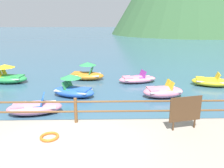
{
  "coord_description": "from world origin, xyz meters",
  "views": [
    {
      "loc": [
        1.14,
        -6.24,
        4.05
      ],
      "look_at": [
        1.41,
        5.0,
        0.9
      ],
      "focal_mm": 36.58,
      "sensor_mm": 36.0,
      "label": 1
    }
  ],
  "objects": [
    {
      "name": "ground_plane",
      "position": [
        0.0,
        40.0,
        0.0
      ],
      "size": [
        200.0,
        200.0,
        0.0
      ],
      "primitive_type": "plane",
      "color": "#38607A"
    },
    {
      "name": "dock_railing",
      "position": [
        0.0,
        1.55,
        0.99
      ],
      "size": [
        23.92,
        0.12,
        0.95
      ],
      "color": "brown",
      "rests_on": "promenade_dock"
    },
    {
      "name": "sign_board",
      "position": [
        3.81,
        0.91,
        1.13
      ],
      "size": [
        1.16,
        0.3,
        1.19
      ],
      "color": "silver",
      "rests_on": "promenade_dock"
    },
    {
      "name": "life_ring",
      "position": [
        -0.71,
        0.39,
        0.45
      ],
      "size": [
        0.61,
        0.61,
        0.09
      ],
      "primitive_type": "torus",
      "color": "orange",
      "rests_on": "promenade_dock"
    },
    {
      "name": "pedal_boat_0",
      "position": [
        4.2,
        5.52,
        0.31
      ],
      "size": [
        2.34,
        1.5,
        0.91
      ],
      "color": "pink",
      "rests_on": "ground"
    },
    {
      "name": "pedal_boat_1",
      "position": [
        -5.47,
        8.72,
        0.41
      ],
      "size": [
        2.69,
        1.59,
        1.25
      ],
      "color": "green",
      "rests_on": "ground"
    },
    {
      "name": "pedal_boat_2",
      "position": [
        -0.29,
        9.48,
        0.41
      ],
      "size": [
        2.63,
        1.57,
        1.24
      ],
      "color": "orange",
      "rests_on": "ground"
    },
    {
      "name": "pedal_boat_3",
      "position": [
        7.79,
        7.67,
        0.28
      ],
      "size": [
        2.62,
        1.92,
        0.86
      ],
      "color": "yellow",
      "rests_on": "ground"
    },
    {
      "name": "pedal_boat_4",
      "position": [
        -2.1,
        3.35,
        0.29
      ],
      "size": [
        2.56,
        1.58,
        0.88
      ],
      "color": "pink",
      "rests_on": "ground"
    },
    {
      "name": "pedal_boat_5",
      "position": [
        -0.69,
        5.75,
        0.4
      ],
      "size": [
        2.67,
        1.94,
        1.24
      ],
      "color": "blue",
      "rests_on": "ground"
    },
    {
      "name": "pedal_boat_7",
      "position": [
        3.2,
        8.54,
        0.25
      ],
      "size": [
        2.74,
        1.64,
        0.82
      ],
      "color": "pink",
      "rests_on": "ground"
    }
  ]
}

